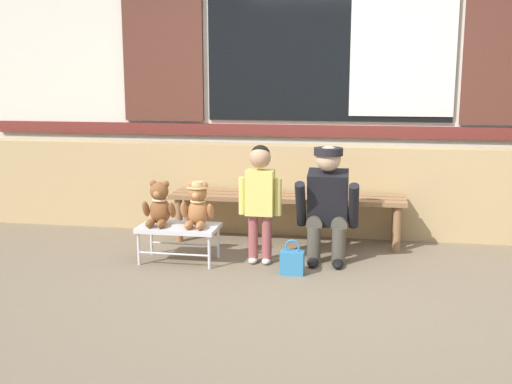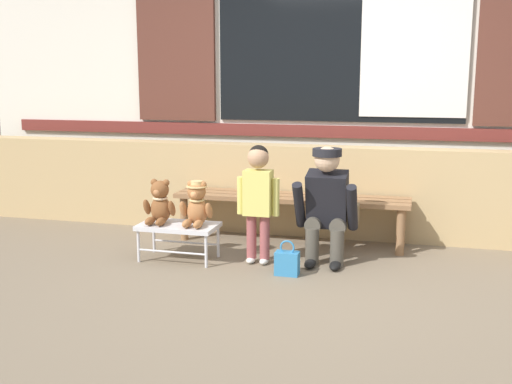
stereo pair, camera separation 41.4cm
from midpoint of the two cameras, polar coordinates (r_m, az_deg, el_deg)
ground_plane at (r=4.53m, az=2.25°, el=-8.42°), size 60.00×60.00×0.00m
brick_low_wall at (r=5.80m, az=4.22°, el=0.15°), size 7.60×0.25×0.85m
shop_facade at (r=6.22m, az=4.95°, el=13.78°), size 7.76×0.26×3.64m
wooden_bench_long at (r=5.49m, az=0.72°, el=-0.98°), size 2.10×0.40×0.44m
small_display_bench at (r=5.01m, az=-9.57°, el=-3.51°), size 0.64×0.36×0.30m
teddy_bear_plain at (r=5.03m, az=-11.35°, el=-1.22°), size 0.28×0.26×0.36m
teddy_bear_with_hat at (r=4.92m, az=-7.88°, el=-1.27°), size 0.28×0.27×0.36m
child_standing at (r=4.84m, az=-2.07°, el=0.07°), size 0.35×0.18×0.96m
adult_crouching at (r=4.93m, az=4.43°, el=-1.08°), size 0.50×0.49×0.95m
handbag_on_ground at (r=4.68m, az=0.86°, el=-6.56°), size 0.18×0.11×0.27m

